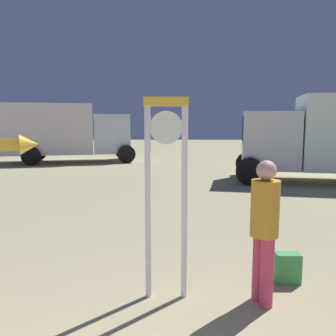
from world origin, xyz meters
TOP-DOWN VIEW (x-y plane):
  - standing_clock at (0.07, 2.72)m, footprint 0.50×0.10m
  - person_near_clock at (1.16, 2.59)m, footprint 0.31×0.31m
  - backpack at (1.61, 3.12)m, footprint 0.31×0.21m
  - box_truck_far at (-5.58, 16.62)m, footprint 6.85×3.80m

SIDE VIEW (x-z plane):
  - backpack at x=1.61m, z-range 0.00..0.38m
  - person_near_clock at x=1.16m, z-range 0.10..1.73m
  - standing_clock at x=0.07m, z-range 0.25..2.57m
  - box_truck_far at x=-5.58m, z-range 0.13..3.09m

